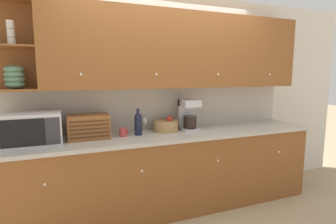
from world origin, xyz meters
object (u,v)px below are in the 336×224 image
at_px(microwave, 33,129).
at_px(fruit_basket, 166,126).
at_px(bread_box, 89,127).
at_px(mug, 123,132).
at_px(wine_bottle, 138,123).
at_px(wine_glass, 145,121).
at_px(coffee_maker, 189,115).

distance_m(microwave, fruit_basket, 1.44).
bearing_deg(bread_box, fruit_basket, 2.72).
bearing_deg(mug, microwave, -178.16).
xyz_separation_m(mug, wine_bottle, (0.17, 0.00, 0.09)).
bearing_deg(wine_bottle, wine_glass, 55.72).
bearing_deg(bread_box, mug, -6.13).
height_order(wine_bottle, fruit_basket, wine_bottle).
height_order(bread_box, mug, bread_box).
height_order(microwave, mug, microwave).
height_order(mug, coffee_maker, coffee_maker).
bearing_deg(wine_bottle, microwave, -178.24).
relative_size(mug, wine_bottle, 0.31).
bearing_deg(fruit_basket, wine_bottle, -168.00).
xyz_separation_m(wine_glass, coffee_maker, (0.52, -0.16, 0.07)).
relative_size(wine_bottle, fruit_basket, 1.00).
height_order(bread_box, wine_glass, bread_box).
xyz_separation_m(bread_box, coffee_maker, (1.19, 0.00, 0.06)).
xyz_separation_m(bread_box, mug, (0.36, -0.04, -0.08)).
height_order(bread_box, wine_bottle, wine_bottle).
relative_size(microwave, coffee_maker, 1.42).
xyz_separation_m(wine_bottle, fruit_basket, (0.37, 0.08, -0.07)).
bearing_deg(wine_bottle, coffee_maker, 3.12).
distance_m(wine_bottle, fruit_basket, 0.38).
xyz_separation_m(wine_bottle, coffee_maker, (0.65, 0.04, 0.05)).
relative_size(mug, wine_glass, 0.56).
relative_size(mug, coffee_maker, 0.25).
relative_size(wine_bottle, wine_glass, 1.78).
distance_m(wine_bottle, coffee_maker, 0.65).
distance_m(microwave, wine_glass, 1.22).
bearing_deg(wine_glass, fruit_basket, -26.92).
distance_m(microwave, mug, 0.90).
height_order(wine_bottle, wine_glass, wine_bottle).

